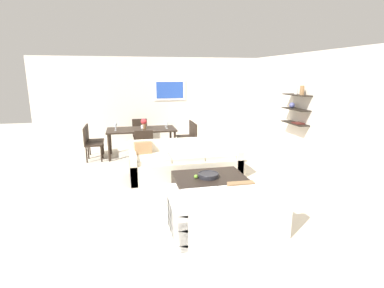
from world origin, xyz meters
TOP-DOWN VIEW (x-y plane):
  - ground_plane at (0.00, 0.00)m, footprint 18.00×18.00m
  - back_wall_unit at (0.30, 3.53)m, footprint 8.40×0.09m
  - right_wall_shelf_unit at (3.03, 0.60)m, footprint 0.34×8.20m
  - sofa_beige at (-0.05, 0.34)m, footprint 2.37×0.90m
  - loveseat_white at (0.08, -2.09)m, footprint 1.57×0.90m
  - coffee_table at (0.19, -0.85)m, footprint 1.28×0.98m
  - decorative_bowl at (0.15, -0.88)m, footprint 0.38×0.38m
  - apple_on_coffee_table at (-0.08, -0.89)m, footprint 0.07×0.07m
  - dining_table at (-0.85, 2.24)m, footprint 1.83×0.88m
  - dining_chair_foot at (-0.85, 1.40)m, footprint 0.44×0.44m
  - dining_chair_left_far at (-2.18, 2.44)m, footprint 0.44×0.44m
  - dining_chair_left_near at (-2.18, 2.04)m, footprint 0.44×0.44m
  - dining_chair_right_near at (0.47, 2.04)m, footprint 0.44×0.44m
  - dining_chair_head at (-0.85, 3.09)m, footprint 0.44×0.44m
  - dining_chair_right_far at (0.47, 2.44)m, footprint 0.44×0.44m
  - wine_glass_left_near at (-1.53, 2.13)m, footprint 0.06×0.06m
  - wine_glass_foot at (-0.85, 1.86)m, footprint 0.06×0.06m
  - wine_glass_left_far at (-1.53, 2.35)m, footprint 0.08×0.08m
  - wine_glass_right_far at (-0.17, 2.35)m, footprint 0.07×0.07m
  - wine_glass_right_near at (-0.17, 2.13)m, footprint 0.06×0.06m
  - centerpiece_vase at (-0.78, 2.26)m, footprint 0.16×0.16m

SIDE VIEW (x-z plane):
  - ground_plane at x=0.00m, z-range 0.00..0.00m
  - coffee_table at x=0.19m, z-range 0.00..0.38m
  - sofa_beige at x=-0.05m, z-range -0.10..0.68m
  - loveseat_white at x=0.08m, z-range -0.10..0.68m
  - apple_on_coffee_table at x=-0.08m, z-range 0.38..0.45m
  - decorative_bowl at x=0.15m, z-range 0.38..0.46m
  - dining_chair_foot at x=-0.85m, z-range 0.06..0.94m
  - dining_chair_left_far at x=-2.18m, z-range 0.06..0.94m
  - dining_chair_left_near at x=-2.18m, z-range 0.06..0.94m
  - dining_chair_right_near at x=0.47m, z-range 0.06..0.94m
  - dining_chair_head at x=-0.85m, z-range 0.06..0.94m
  - dining_chair_right_far at x=0.47m, z-range 0.06..0.94m
  - dining_table at x=-0.85m, z-range 0.30..1.05m
  - wine_glass_right_far at x=-0.17m, z-range 0.78..0.93m
  - wine_glass_foot at x=-0.85m, z-range 0.78..0.94m
  - wine_glass_left_far at x=-1.53m, z-range 0.79..0.95m
  - wine_glass_left_near at x=-1.53m, z-range 0.79..0.97m
  - wine_glass_right_near at x=-0.17m, z-range 0.79..0.98m
  - centerpiece_vase at x=-0.78m, z-range 0.77..1.04m
  - right_wall_shelf_unit at x=3.03m, z-range 0.00..2.70m
  - back_wall_unit at x=0.30m, z-range 0.00..2.70m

